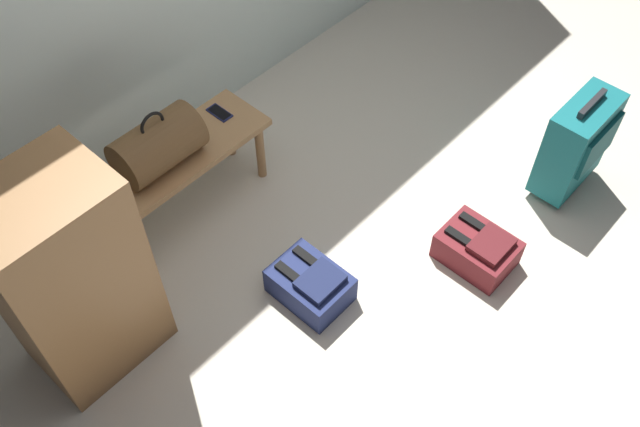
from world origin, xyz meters
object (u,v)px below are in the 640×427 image
duffel_bag_brown (158,145)px  suitcase_upright_teal (577,144)px  side_cabinet (71,279)px  backpack_navy (311,285)px  bench (180,162)px  backpack_maroon (477,249)px  cell_phone (219,113)px

duffel_bag_brown → suitcase_upright_teal: size_ratio=0.70×
suitcase_upright_teal → side_cabinet: (-2.39, 1.10, 0.23)m
backpack_navy → side_cabinet: (-0.87, 0.55, 0.46)m
suitcase_upright_teal → backpack_navy: suitcase_upright_teal is taller
duffel_bag_brown → bench: bearing=-0.0°
side_cabinet → backpack_maroon: bearing=-32.9°
cell_phone → backpack_navy: bearing=-108.1°
bench → backpack_maroon: bearing=-60.8°
backpack_navy → cell_phone: bearing=71.9°
cell_phone → bench: bearing=-170.1°
duffel_bag_brown → suitcase_upright_teal: bearing=-41.1°
cell_phone → backpack_maroon: cell_phone is taller
duffel_bag_brown → side_cabinet: size_ratio=0.40×
duffel_bag_brown → side_cabinet: bearing=-155.3°
cell_phone → suitcase_upright_teal: (1.21, -1.50, -0.11)m
bench → backpack_maroon: size_ratio=2.63×
backpack_navy → side_cabinet: side_cabinet is taller
duffel_bag_brown → backpack_navy: (0.13, -0.89, -0.46)m
bench → backpack_navy: size_ratio=2.63×
suitcase_upright_teal → backpack_maroon: size_ratio=1.64×
cell_phone → backpack_navy: (-0.31, -0.95, -0.34)m
bench → backpack_navy: bench is taller
backpack_maroon → duffel_bag_brown: bearing=122.2°
suitcase_upright_teal → bench: bearing=137.1°
cell_phone → side_cabinet: side_cabinet is taller
bench → suitcase_upright_teal: bearing=-42.9°
bench → side_cabinet: 0.92m
cell_phone → backpack_navy: cell_phone is taller
suitcase_upright_teal → backpack_navy: 1.63m
backpack_maroon → side_cabinet: (-1.61, 1.04, 0.46)m
side_cabinet → bench: bearing=22.1°
cell_phone → duffel_bag_brown: bearing=-172.3°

